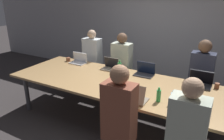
% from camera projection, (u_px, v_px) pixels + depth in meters
% --- Properties ---
extents(ground_plane, '(24.00, 24.00, 0.00)m').
position_uv_depth(ground_plane, '(123.00, 122.00, 3.93)').
color(ground_plane, '#383333').
extents(curtain_wall, '(12.00, 0.06, 2.80)m').
position_uv_depth(curtain_wall, '(165.00, 27.00, 5.30)').
color(curtain_wall, '#ADADB2').
rests_on(curtain_wall, ground_plane).
extents(conference_table, '(4.06, 1.35, 0.77)m').
position_uv_depth(conference_table, '(124.00, 86.00, 3.69)').
color(conference_table, tan).
rests_on(conference_table, ground_plane).
extents(laptop_far_center, '(0.35, 0.23, 0.24)m').
position_uv_depth(laptop_far_center, '(145.00, 71.00, 4.00)').
color(laptop_far_center, '#333338').
rests_on(laptop_far_center, conference_table).
extents(laptop_near_right, '(0.34, 0.24, 0.24)m').
position_uv_depth(laptop_near_right, '(192.00, 111.00, 2.69)').
color(laptop_near_right, gray).
rests_on(laptop_near_right, conference_table).
extents(bottle_near_right, '(0.07, 0.07, 0.20)m').
position_uv_depth(bottle_near_right, '(173.00, 98.00, 2.96)').
color(bottle_near_right, '#ADD1E0').
rests_on(bottle_near_right, conference_table).
extents(laptop_near_midright, '(0.34, 0.26, 0.26)m').
position_uv_depth(laptop_near_midright, '(134.00, 97.00, 3.03)').
color(laptop_near_midright, gray).
rests_on(laptop_near_midright, conference_table).
extents(person_near_midright, '(0.40, 0.24, 1.45)m').
position_uv_depth(person_near_midright, '(119.00, 121.00, 2.70)').
color(person_near_midright, '#2D2D38').
rests_on(person_near_midright, ground_plane).
extents(cup_near_midright, '(0.08, 0.08, 0.10)m').
position_uv_depth(cup_near_midright, '(119.00, 92.00, 3.21)').
color(cup_near_midright, red).
rests_on(cup_near_midright, conference_table).
extents(bottle_near_midright, '(0.06, 0.06, 0.21)m').
position_uv_depth(bottle_near_midright, '(159.00, 96.00, 3.03)').
color(bottle_near_midright, green).
rests_on(bottle_near_midright, conference_table).
extents(laptop_far_midleft, '(0.31, 0.23, 0.23)m').
position_uv_depth(laptop_far_midleft, '(110.00, 66.00, 4.29)').
color(laptop_far_midleft, gray).
rests_on(laptop_far_midleft, conference_table).
extents(person_far_midleft, '(0.40, 0.24, 1.44)m').
position_uv_depth(person_far_midleft, '(122.00, 67.00, 4.63)').
color(person_far_midleft, '#2D2D38').
rests_on(person_far_midleft, ground_plane).
extents(cup_far_midleft, '(0.08, 0.08, 0.09)m').
position_uv_depth(cup_far_midleft, '(120.00, 69.00, 4.18)').
color(cup_far_midleft, white).
rests_on(cup_far_midleft, conference_table).
extents(bottle_far_midleft, '(0.07, 0.07, 0.27)m').
position_uv_depth(bottle_far_midleft, '(120.00, 68.00, 4.01)').
color(bottle_far_midleft, green).
rests_on(bottle_far_midleft, conference_table).
extents(laptop_far_left, '(0.34, 0.22, 0.22)m').
position_uv_depth(laptop_far_left, '(79.00, 60.00, 4.65)').
color(laptop_far_left, silver).
rests_on(laptop_far_left, conference_table).
extents(person_far_left, '(0.40, 0.24, 1.42)m').
position_uv_depth(person_far_left, '(93.00, 61.00, 5.06)').
color(person_far_left, '#2D2D38').
rests_on(person_far_left, ground_plane).
extents(cup_far_left, '(0.09, 0.09, 0.08)m').
position_uv_depth(cup_far_left, '(68.00, 59.00, 4.79)').
color(cup_far_left, brown).
rests_on(cup_far_left, conference_table).
extents(laptop_far_right, '(0.36, 0.27, 0.26)m').
position_uv_depth(laptop_far_right, '(201.00, 81.00, 3.55)').
color(laptop_far_right, '#333338').
rests_on(laptop_far_right, conference_table).
extents(person_far_right, '(0.40, 0.24, 1.45)m').
position_uv_depth(person_far_right, '(200.00, 80.00, 3.95)').
color(person_far_right, '#2D2D38').
rests_on(person_far_right, ground_plane).
extents(cup_far_right, '(0.07, 0.07, 0.09)m').
position_uv_depth(cup_far_right, '(217.00, 86.00, 3.45)').
color(cup_far_right, brown).
rests_on(cup_far_right, conference_table).
extents(stapler, '(0.12, 0.15, 0.05)m').
position_uv_depth(stapler, '(139.00, 91.00, 3.33)').
color(stapler, black).
rests_on(stapler, conference_table).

